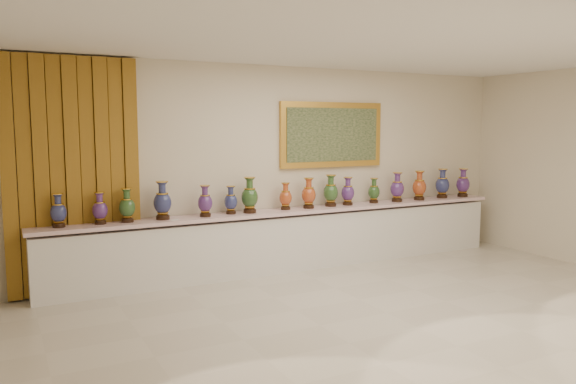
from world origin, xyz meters
name	(u,v)px	position (x,y,z in m)	size (l,w,h in m)	color
ground	(387,313)	(0.00, 0.00, 0.00)	(8.00, 8.00, 0.00)	beige
room	(123,168)	(-2.42, 2.44, 1.58)	(8.00, 8.00, 8.00)	beige
counter	(294,240)	(0.00, 2.27, 0.44)	(7.28, 0.48, 0.90)	white
vase_0	(58,212)	(-3.23, 2.26, 1.09)	(0.23, 0.23, 0.41)	black
vase_1	(100,210)	(-2.75, 2.27, 1.08)	(0.24, 0.24, 0.40)	black
vase_2	(127,207)	(-2.42, 2.25, 1.10)	(0.26, 0.26, 0.44)	black
vase_3	(162,202)	(-1.96, 2.26, 1.13)	(0.26, 0.26, 0.51)	black
vase_4	(205,203)	(-1.39, 2.21, 1.09)	(0.22, 0.22, 0.43)	black
vase_5	(231,201)	(-0.99, 2.27, 1.08)	(0.22, 0.22, 0.39)	black
vase_6	(250,197)	(-0.72, 2.24, 1.13)	(0.29, 0.29, 0.51)	black
vase_7	(286,197)	(-0.12, 2.28, 1.08)	(0.22, 0.22, 0.40)	black
vase_8	(309,195)	(0.24, 2.24, 1.11)	(0.28, 0.28, 0.46)	black
vase_9	(331,192)	(0.65, 2.27, 1.12)	(0.29, 0.29, 0.49)	black
vase_10	(348,193)	(0.96, 2.27, 1.10)	(0.25, 0.25, 0.44)	black
vase_11	(374,192)	(1.46, 2.28, 1.08)	(0.24, 0.24, 0.40)	black
vase_12	(397,189)	(1.89, 2.23, 1.11)	(0.28, 0.28, 0.48)	black
vase_13	(419,187)	(2.35, 2.23, 1.12)	(0.28, 0.28, 0.49)	black
vase_14	(442,185)	(2.88, 2.26, 1.12)	(0.23, 0.23, 0.50)	black
vase_15	(463,184)	(3.32, 2.22, 1.12)	(0.24, 0.24, 0.49)	black
label_card	(175,220)	(-1.84, 2.13, 0.90)	(0.10, 0.06, 0.00)	white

